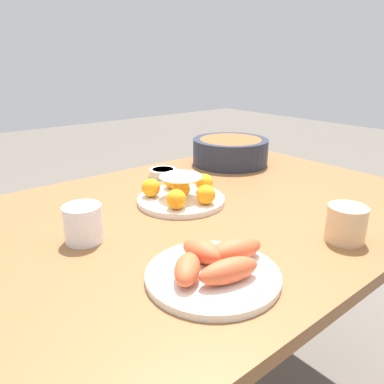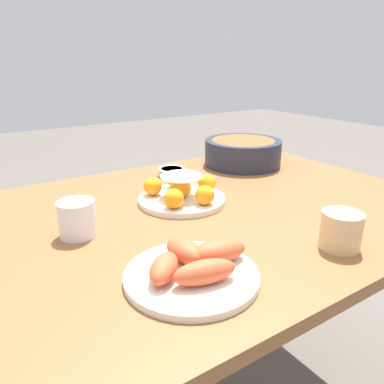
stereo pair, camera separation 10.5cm
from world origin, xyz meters
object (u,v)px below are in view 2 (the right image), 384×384
(serving_bowl, at_px, (243,152))
(cup_near, at_px, (341,230))
(cake_plate, at_px, (182,192))
(dining_table, at_px, (202,240))
(seafood_platter, at_px, (194,267))
(cup_far, at_px, (77,219))
(sauce_bowl, at_px, (172,172))

(serving_bowl, relative_size, cup_near, 3.33)
(cake_plate, xyz_separation_m, serving_bowl, (0.41, 0.22, 0.02))
(cup_near, bearing_deg, dining_table, 108.85)
(dining_table, distance_m, cup_near, 0.40)
(dining_table, bearing_deg, cup_near, -71.15)
(seafood_platter, relative_size, cup_near, 2.91)
(cake_plate, distance_m, cup_far, 0.32)
(dining_table, height_order, sauce_bowl, sauce_bowl)
(seafood_platter, bearing_deg, cup_far, 112.84)
(dining_table, height_order, cup_far, cup_far)
(cake_plate, bearing_deg, sauce_bowl, 66.20)
(dining_table, height_order, cup_near, cup_near)
(dining_table, relative_size, cup_far, 15.69)
(sauce_bowl, bearing_deg, dining_table, -105.32)
(dining_table, xyz_separation_m, cup_near, (0.12, -0.35, 0.14))
(sauce_bowl, xyz_separation_m, cup_near, (0.03, -0.67, 0.03))
(serving_bowl, relative_size, cup_far, 3.39)
(sauce_bowl, relative_size, seafood_platter, 0.38)
(serving_bowl, distance_m, seafood_platter, 0.83)
(sauce_bowl, distance_m, seafood_platter, 0.66)
(cake_plate, xyz_separation_m, cup_far, (-0.32, -0.05, 0.01))
(cup_far, bearing_deg, seafood_platter, -67.16)
(dining_table, xyz_separation_m, cake_plate, (-0.02, 0.07, 0.13))
(dining_table, distance_m, sauce_bowl, 0.35)
(cup_near, bearing_deg, cup_far, 140.74)
(serving_bowl, height_order, sauce_bowl, serving_bowl)
(cake_plate, bearing_deg, serving_bowl, 27.70)
(sauce_bowl, bearing_deg, cup_near, -87.12)
(dining_table, height_order, cake_plate, cake_plate)
(dining_table, relative_size, cup_near, 15.43)
(seafood_platter, distance_m, cup_far, 0.33)
(sauce_bowl, xyz_separation_m, seafood_platter, (-0.30, -0.59, 0.01))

